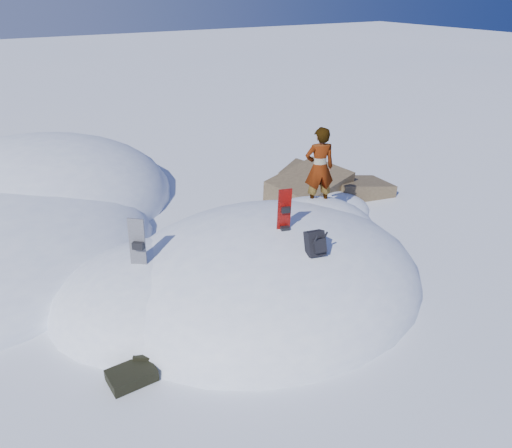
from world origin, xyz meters
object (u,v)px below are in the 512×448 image
snowboard_red (284,221)px  person (319,168)px  backpack (316,244)px  snowboard_dark (139,259)px

snowboard_red → person: bearing=52.1°
snowboard_red → backpack: snowboard_red is taller
snowboard_red → person: 2.44m
snowboard_dark → backpack: snowboard_dark is taller
backpack → person: (1.85, 2.36, 0.43)m
snowboard_red → person: size_ratio=0.74×
snowboard_red → backpack: bearing=-68.2°
backpack → person: 3.03m
snowboard_dark → person: person is taller
person → backpack: bearing=70.8°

